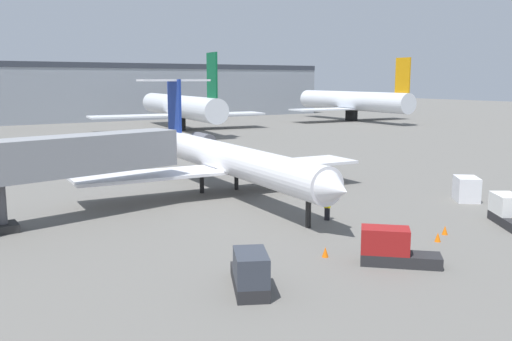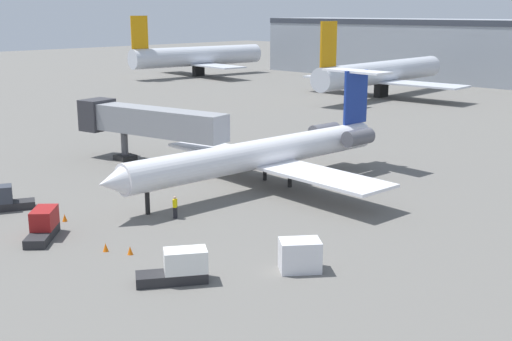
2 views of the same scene
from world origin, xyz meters
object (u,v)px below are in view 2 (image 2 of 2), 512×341
(ground_crew_marshaller, at_px, (175,207))
(baggage_tug_lead, at_px, (1,200))
(traffic_cone_far, at_px, (65,218))
(baggage_tug_spare, at_px, (180,268))
(jet_bridge, at_px, (143,121))
(parked_airliner_west_mid, at_px, (381,73))
(regional_jet, at_px, (270,151))
(traffic_cone_mid, at_px, (130,250))
(parked_airliner_west_end, at_px, (198,57))
(cargo_container_uld, at_px, (300,255))
(traffic_cone_near, at_px, (106,247))
(baggage_tug_trailing, at_px, (43,225))

(ground_crew_marshaller, height_order, baggage_tug_lead, baggage_tug_lead)
(traffic_cone_far, bearing_deg, baggage_tug_spare, -4.19)
(baggage_tug_lead, distance_m, traffic_cone_far, 6.29)
(jet_bridge, height_order, parked_airliner_west_mid, parked_airliner_west_mid)
(ground_crew_marshaller, bearing_deg, baggage_tug_spare, -37.64)
(traffic_cone_far, bearing_deg, regional_jet, 77.77)
(regional_jet, xyz_separation_m, traffic_cone_mid, (5.08, -18.24, -2.78))
(traffic_cone_far, bearing_deg, baggage_tug_lead, -161.71)
(traffic_cone_mid, relative_size, parked_airliner_west_end, 0.02)
(parked_airliner_west_end, bearing_deg, parked_airliner_west_mid, -2.54)
(baggage_tug_lead, bearing_deg, cargo_container_uld, 15.92)
(regional_jet, bearing_deg, traffic_cone_far, -102.23)
(traffic_cone_near, bearing_deg, cargo_container_uld, 29.89)
(ground_crew_marshaller, height_order, cargo_container_uld, cargo_container_uld)
(traffic_cone_far, distance_m, parked_airliner_west_mid, 78.27)
(regional_jet, xyz_separation_m, baggage_tug_spare, (10.60, -18.74, -2.22))
(ground_crew_marshaller, height_order, traffic_cone_mid, ground_crew_marshaller)
(baggage_tug_trailing, height_order, baggage_tug_spare, same)
(baggage_tug_spare, xyz_separation_m, traffic_cone_mid, (-5.51, 0.50, -0.56))
(jet_bridge, distance_m, baggage_tug_spare, 30.39)
(baggage_tug_spare, bearing_deg, cargo_container_uld, 57.77)
(baggage_tug_trailing, bearing_deg, jet_bridge, 126.20)
(baggage_tug_trailing, height_order, parked_airliner_west_mid, parked_airliner_west_mid)
(baggage_tug_spare, bearing_deg, parked_airliner_west_end, 138.70)
(baggage_tug_spare, relative_size, traffic_cone_mid, 7.44)
(baggage_tug_trailing, xyz_separation_m, parked_airliner_west_mid, (-24.85, 77.51, 3.40))
(jet_bridge, bearing_deg, parked_airliner_west_end, 135.72)
(ground_crew_marshaller, distance_m, traffic_cone_far, 8.01)
(cargo_container_uld, xyz_separation_m, traffic_cone_far, (-18.20, -4.92, -0.66))
(jet_bridge, distance_m, traffic_cone_far, 19.18)
(ground_crew_marshaller, height_order, baggage_tug_spare, baggage_tug_spare)
(parked_airliner_west_end, distance_m, parked_airliner_west_mid, 51.79)
(baggage_tug_lead, distance_m, parked_airliner_west_end, 104.69)
(jet_bridge, bearing_deg, regional_jet, 9.55)
(ground_crew_marshaller, bearing_deg, parked_airliner_west_end, 138.30)
(ground_crew_marshaller, relative_size, baggage_tug_lead, 0.40)
(ground_crew_marshaller, height_order, baggage_tug_trailing, baggage_tug_trailing)
(traffic_cone_near, bearing_deg, baggage_tug_trailing, -164.98)
(ground_crew_marshaller, bearing_deg, jet_bridge, 150.68)
(baggage_tug_trailing, xyz_separation_m, traffic_cone_near, (5.26, 1.41, -0.56))
(regional_jet, distance_m, parked_airliner_west_end, 98.32)
(jet_bridge, distance_m, baggage_tug_trailing, 22.46)
(jet_bridge, distance_m, cargo_container_uld, 31.16)
(cargo_container_uld, height_order, traffic_cone_mid, cargo_container_uld)
(regional_jet, bearing_deg, parked_airliner_west_end, 142.83)
(baggage_tug_spare, height_order, cargo_container_uld, baggage_tug_spare)
(regional_jet, relative_size, ground_crew_marshaller, 18.31)
(baggage_tug_lead, bearing_deg, parked_airliner_west_end, 130.94)
(ground_crew_marshaller, relative_size, traffic_cone_mid, 3.07)
(baggage_tug_lead, xyz_separation_m, parked_airliner_west_end, (-68.56, 79.03, 3.66))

